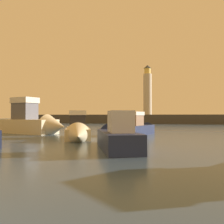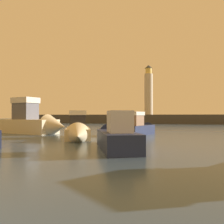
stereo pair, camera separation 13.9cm
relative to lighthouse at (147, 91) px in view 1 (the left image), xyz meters
name	(u,v)px [view 1 (the left image)]	position (x,y,z in m)	size (l,w,h in m)	color
ground_plane	(133,131)	(0.43, -29.72, -8.53)	(220.00, 220.00, 0.00)	#384C60
breakwater	(149,119)	(0.43, 0.00, -7.38)	(69.62, 6.17, 2.30)	#423F3D
lighthouse	(147,91)	(0.00, 0.00, 0.00)	(2.19, 2.19, 13.15)	beige
motorboat_0	(141,127)	(2.29, -36.16, -7.73)	(3.31, 6.13, 2.61)	#1E284C
motorboat_1	(115,136)	(1.78, -46.32, -7.81)	(4.48, 7.27, 2.67)	#1E284C
motorboat_4	(34,123)	(-9.73, -37.57, -7.27)	(9.63, 4.99, 4.59)	beige
motorboat_5	(78,131)	(-2.46, -42.33, -7.76)	(4.40, 6.92, 2.98)	beige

